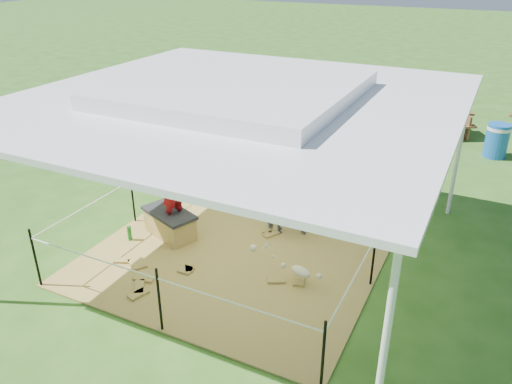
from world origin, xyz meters
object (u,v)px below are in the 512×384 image
at_px(green_bottle, 129,233).
at_px(picnic_table_near, 438,123).
at_px(woman, 171,185).
at_px(distant_person, 439,117).
at_px(straw_bale, 170,225).
at_px(foal, 301,270).
at_px(trash_barrel, 497,141).
at_px(pony, 294,214).

bearing_deg(green_bottle, picnic_table_near, 64.58).
bearing_deg(woman, picnic_table_near, 178.28).
bearing_deg(green_bottle, distant_person, 63.17).
relative_size(straw_bale, foal, 1.04).
relative_size(foal, trash_barrel, 1.09).
distance_m(pony, trash_barrel, 6.54).
xyz_separation_m(woman, picnic_table_near, (3.32, 7.91, -0.68)).
bearing_deg(distant_person, straw_bale, 81.71).
relative_size(pony, distant_person, 0.75).
bearing_deg(picnic_table_near, trash_barrel, -64.27).
relative_size(straw_bale, green_bottle, 3.60).
bearing_deg(foal, trash_barrel, 89.95).
xyz_separation_m(straw_bale, woman, (0.10, 0.00, 0.79)).
bearing_deg(straw_bale, distant_person, 65.16).
relative_size(straw_bale, picnic_table_near, 0.57).
bearing_deg(trash_barrel, pony, -117.48).
xyz_separation_m(foal, distant_person, (0.85, 7.83, 0.34)).
relative_size(trash_barrel, distant_person, 0.68).
height_order(trash_barrel, distant_person, distant_person).
bearing_deg(distant_person, picnic_table_near, -67.53).
distance_m(pony, picnic_table_near, 7.06).
distance_m(green_bottle, trash_barrel, 9.12).
distance_m(picnic_table_near, distant_person, 0.51).
height_order(straw_bale, distant_person, distant_person).
bearing_deg(foal, woman, -169.43).
relative_size(pony, trash_barrel, 1.12).
distance_m(straw_bale, foal, 2.64).
bearing_deg(foal, pony, 134.71).
distance_m(green_bottle, distant_person, 8.91).
bearing_deg(picnic_table_near, pony, -130.81).
distance_m(woman, picnic_table_near, 8.61).
bearing_deg(distant_person, foal, 100.38).
bearing_deg(trash_barrel, straw_bale, -126.10).
bearing_deg(green_bottle, woman, 34.70).
height_order(foal, trash_barrel, trash_barrel).
xyz_separation_m(green_bottle, trash_barrel, (5.52, 7.26, 0.26)).
distance_m(green_bottle, foal, 3.18).
relative_size(foal, picnic_table_near, 0.55).
xyz_separation_m(green_bottle, distant_person, (4.02, 7.94, 0.46)).
height_order(pony, distant_person, distant_person).
xyz_separation_m(trash_barrel, distant_person, (-1.50, 0.68, 0.20)).
bearing_deg(straw_bale, green_bottle, -140.71).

